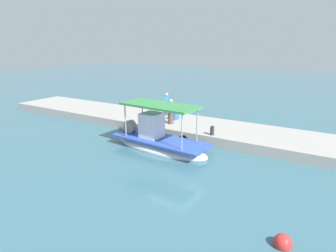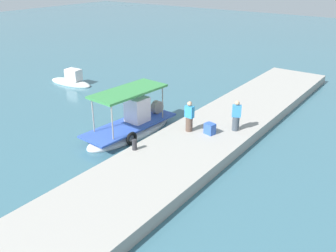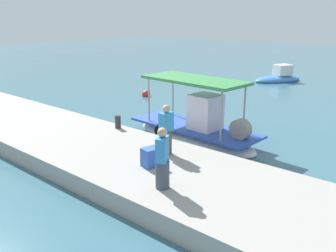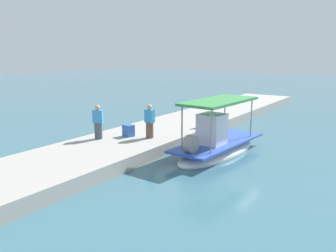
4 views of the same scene
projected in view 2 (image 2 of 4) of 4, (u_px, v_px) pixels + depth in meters
ground_plane at (113, 140)px, 20.38m from camera, size 120.00×120.00×0.00m
dock_quay at (177, 157)px, 17.96m from camera, size 36.00×4.34×0.60m
main_fishing_boat at (132, 126)px, 21.04m from camera, size 6.19×2.42×2.96m
fisherman_near_bollard at (189, 118)px, 19.78m from camera, size 0.39×0.49×1.68m
fisherman_by_crate at (236, 117)px, 19.87m from camera, size 0.51×0.55×1.69m
mooring_bollard at (134, 145)px, 17.95m from camera, size 0.24×0.24×0.53m
cargo_crate at (210, 129)px, 19.62m from camera, size 0.52×0.60×0.59m
moored_boat_mid at (71, 81)px, 29.81m from camera, size 1.66×4.12×1.52m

